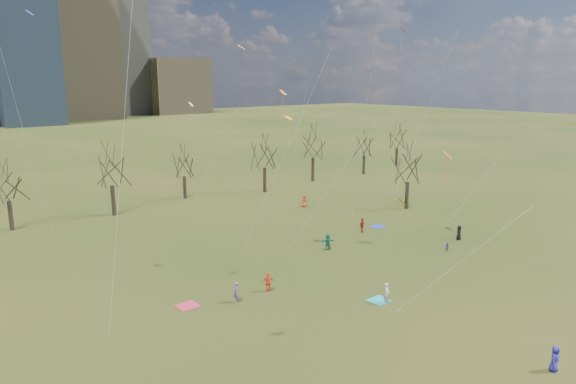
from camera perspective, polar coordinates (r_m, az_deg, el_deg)
ground at (r=43.37m, az=10.22°, el=-11.78°), size 500.00×500.00×0.00m
bare_tree_row at (r=70.60m, az=-13.03°, el=2.73°), size 113.04×29.80×9.50m
blanket_teal at (r=43.33m, az=10.10°, el=-11.77°), size 1.60×1.50×0.03m
blanket_navy at (r=63.75m, az=9.90°, el=-3.80°), size 1.60×1.50×0.03m
blanket_crimson at (r=42.53m, az=-11.10°, el=-12.30°), size 1.60×1.50×0.03m
person_0 at (r=36.99m, az=27.52°, el=-16.11°), size 0.88×0.63×1.68m
person_1 at (r=42.54m, az=10.91°, el=-11.00°), size 0.77×0.74×1.77m
person_4 at (r=44.07m, az=-2.20°, el=-9.97°), size 1.07×0.83×1.69m
person_5 at (r=54.40m, az=4.43°, el=-5.54°), size 1.72×1.02×1.76m
person_6 at (r=60.61m, az=18.47°, el=-4.32°), size 0.97×0.88×1.67m
person_7 at (r=42.24m, az=-5.80°, el=-11.04°), size 0.56×0.71×1.72m
person_8 at (r=56.46m, az=17.29°, el=-5.86°), size 0.55×0.57×0.92m
person_10 at (r=60.95m, az=8.24°, el=-3.65°), size 1.11×0.72×1.76m
person_12 at (r=72.06m, az=1.80°, el=-1.00°), size 0.65×0.93×1.79m
kites_airborne at (r=53.25m, az=3.25°, el=6.86°), size 51.94×48.58×28.62m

